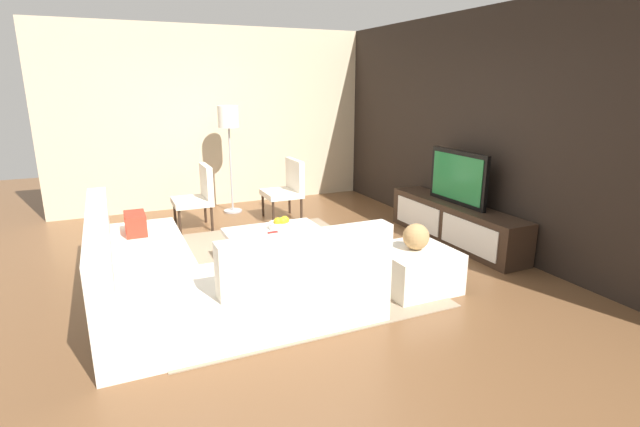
{
  "coord_description": "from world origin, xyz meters",
  "views": [
    {
      "loc": [
        4.54,
        -1.5,
        1.95
      ],
      "look_at": [
        -0.06,
        0.57,
        0.56
      ],
      "focal_mm": 26.79,
      "sensor_mm": 36.0,
      "label": 1
    }
  ],
  "objects_px": {
    "accent_chair_far": "(287,186)",
    "book_stack": "(274,238)",
    "media_console": "(454,223)",
    "coffee_table": "(279,250)",
    "sectional_couch": "(193,277)",
    "television": "(458,178)",
    "fruit_bowl": "(282,224)",
    "floor_lamp": "(229,124)",
    "ottoman": "(414,268)",
    "decorative_ball": "(416,237)",
    "accent_chair_near": "(199,193)"
  },
  "relations": [
    {
      "from": "accent_chair_far",
      "to": "book_stack",
      "type": "height_order",
      "value": "accent_chair_far"
    },
    {
      "from": "media_console",
      "to": "coffee_table",
      "type": "xyz_separation_m",
      "value": [
        -0.1,
        -2.3,
        -0.05
      ]
    },
    {
      "from": "sectional_couch",
      "to": "coffee_table",
      "type": "distance_m",
      "value": 1.19
    },
    {
      "from": "television",
      "to": "fruit_bowl",
      "type": "xyz_separation_m",
      "value": [
        -0.28,
        -2.2,
        -0.4
      ]
    },
    {
      "from": "floor_lamp",
      "to": "book_stack",
      "type": "bearing_deg",
      "value": -5.08
    },
    {
      "from": "television",
      "to": "accent_chair_far",
      "type": "xyz_separation_m",
      "value": [
        -1.91,
        -1.52,
        -0.34
      ]
    },
    {
      "from": "ottoman",
      "to": "decorative_ball",
      "type": "xyz_separation_m",
      "value": [
        0.0,
        0.0,
        0.33
      ]
    },
    {
      "from": "sectional_couch",
      "to": "coffee_table",
      "type": "height_order",
      "value": "sectional_couch"
    },
    {
      "from": "television",
      "to": "book_stack",
      "type": "bearing_deg",
      "value": -87.3
    },
    {
      "from": "accent_chair_near",
      "to": "decorative_ball",
      "type": "xyz_separation_m",
      "value": [
        2.9,
        1.52,
        0.04
      ]
    },
    {
      "from": "media_console",
      "to": "sectional_couch",
      "type": "xyz_separation_m",
      "value": [
        0.51,
        -3.32,
        0.04
      ]
    },
    {
      "from": "coffee_table",
      "to": "television",
      "type": "bearing_deg",
      "value": 87.51
    },
    {
      "from": "floor_lamp",
      "to": "media_console",
      "type": "bearing_deg",
      "value": 39.96
    },
    {
      "from": "book_stack",
      "to": "fruit_bowl",
      "type": "bearing_deg",
      "value": 150.45
    },
    {
      "from": "media_console",
      "to": "accent_chair_near",
      "type": "relative_size",
      "value": 2.47
    },
    {
      "from": "floor_lamp",
      "to": "book_stack",
      "type": "xyz_separation_m",
      "value": [
        2.71,
        -0.24,
        -0.94
      ]
    },
    {
      "from": "floor_lamp",
      "to": "decorative_ball",
      "type": "xyz_separation_m",
      "value": [
        3.55,
        0.9,
        -0.83
      ]
    },
    {
      "from": "television",
      "to": "floor_lamp",
      "type": "height_order",
      "value": "floor_lamp"
    },
    {
      "from": "sectional_couch",
      "to": "accent_chair_near",
      "type": "relative_size",
      "value": 2.87
    },
    {
      "from": "floor_lamp",
      "to": "ottoman",
      "type": "bearing_deg",
      "value": 14.26
    },
    {
      "from": "fruit_bowl",
      "to": "book_stack",
      "type": "xyz_separation_m",
      "value": [
        0.39,
        -0.22,
        -0.02
      ]
    },
    {
      "from": "sectional_couch",
      "to": "fruit_bowl",
      "type": "relative_size",
      "value": 8.92
    },
    {
      "from": "sectional_couch",
      "to": "accent_chair_near",
      "type": "bearing_deg",
      "value": 168.1
    },
    {
      "from": "floor_lamp",
      "to": "decorative_ball",
      "type": "height_order",
      "value": "floor_lamp"
    },
    {
      "from": "media_console",
      "to": "coffee_table",
      "type": "relative_size",
      "value": 2.06
    },
    {
      "from": "television",
      "to": "ottoman",
      "type": "xyz_separation_m",
      "value": [
        0.96,
        -1.27,
        -0.63
      ]
    },
    {
      "from": "book_stack",
      "to": "accent_chair_near",
      "type": "bearing_deg",
      "value": -169.55
    },
    {
      "from": "sectional_couch",
      "to": "book_stack",
      "type": "relative_size",
      "value": 12.24
    },
    {
      "from": "decorative_ball",
      "to": "book_stack",
      "type": "height_order",
      "value": "decorative_ball"
    },
    {
      "from": "floor_lamp",
      "to": "fruit_bowl",
      "type": "distance_m",
      "value": 2.5
    },
    {
      "from": "television",
      "to": "coffee_table",
      "type": "bearing_deg",
      "value": -92.49
    },
    {
      "from": "sectional_couch",
      "to": "book_stack",
      "type": "xyz_separation_m",
      "value": [
        -0.4,
        0.9,
        0.12
      ]
    },
    {
      "from": "television",
      "to": "book_stack",
      "type": "height_order",
      "value": "television"
    },
    {
      "from": "decorative_ball",
      "to": "floor_lamp",
      "type": "bearing_deg",
      "value": -165.74
    },
    {
      "from": "accent_chair_near",
      "to": "floor_lamp",
      "type": "bearing_deg",
      "value": 131.67
    },
    {
      "from": "television",
      "to": "accent_chair_far",
      "type": "bearing_deg",
      "value": -141.51
    },
    {
      "from": "fruit_bowl",
      "to": "decorative_ball",
      "type": "bearing_deg",
      "value": 36.8
    },
    {
      "from": "television",
      "to": "coffee_table",
      "type": "distance_m",
      "value": 2.38
    },
    {
      "from": "coffee_table",
      "to": "decorative_ball",
      "type": "height_order",
      "value": "decorative_ball"
    },
    {
      "from": "coffee_table",
      "to": "decorative_ball",
      "type": "relative_size",
      "value": 4.11
    },
    {
      "from": "floor_lamp",
      "to": "ottoman",
      "type": "xyz_separation_m",
      "value": [
        3.55,
        0.9,
        -1.16
      ]
    },
    {
      "from": "accent_chair_near",
      "to": "television",
      "type": "bearing_deg",
      "value": 50.54
    },
    {
      "from": "coffee_table",
      "to": "book_stack",
      "type": "xyz_separation_m",
      "value": [
        0.21,
        -0.12,
        0.21
      ]
    },
    {
      "from": "fruit_bowl",
      "to": "accent_chair_near",
      "type": "bearing_deg",
      "value": -160.19
    },
    {
      "from": "sectional_couch",
      "to": "coffee_table",
      "type": "relative_size",
      "value": 2.39
    },
    {
      "from": "television",
      "to": "accent_chair_far",
      "type": "relative_size",
      "value": 1.13
    },
    {
      "from": "television",
      "to": "accent_chair_near",
      "type": "relative_size",
      "value": 1.13
    },
    {
      "from": "coffee_table",
      "to": "book_stack",
      "type": "relative_size",
      "value": 5.12
    },
    {
      "from": "floor_lamp",
      "to": "accent_chair_far",
      "type": "height_order",
      "value": "floor_lamp"
    },
    {
      "from": "media_console",
      "to": "television",
      "type": "distance_m",
      "value": 0.58
    }
  ]
}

